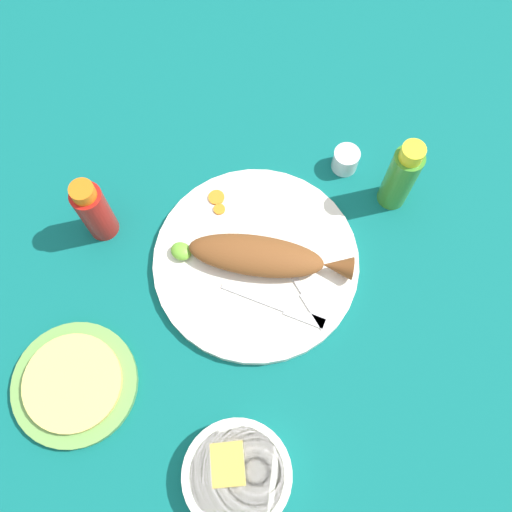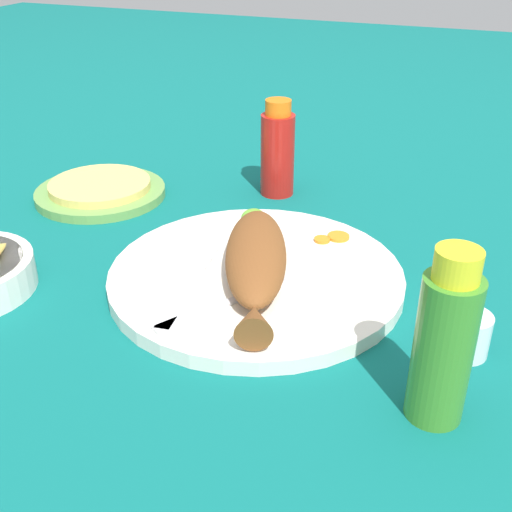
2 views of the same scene
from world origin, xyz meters
TOP-DOWN VIEW (x-y plane):
  - ground_plane at (0.00, 0.00)m, footprint 4.00×4.00m
  - main_plate at (0.00, 0.00)m, footprint 0.36×0.36m
  - fried_fish at (-0.01, -0.00)m, footprint 0.28×0.15m
  - fork_near at (-0.09, 0.01)m, footprint 0.17×0.11m
  - fork_far at (-0.08, 0.06)m, footprint 0.19×0.04m
  - carrot_slice_near at (0.12, -0.07)m, footprint 0.03×0.03m
  - carrot_slice_mid at (0.10, -0.05)m, footprint 0.02×0.02m
  - lime_wedge_main at (0.12, 0.05)m, footprint 0.04×0.03m
  - hot_sauce_bottle_red at (0.27, 0.07)m, footprint 0.05×0.05m
  - hot_sauce_bottle_green at (-0.15, -0.24)m, footprint 0.05×0.05m
  - salt_cup at (-0.05, -0.25)m, footprint 0.05×0.05m
  - guacamole_bowl at (-0.14, 0.32)m, footprint 0.17×0.17m
  - tortilla_plate at (0.16, 0.33)m, footprint 0.20×0.20m
  - tortilla_stack at (0.16, 0.33)m, footprint 0.16×0.16m

SIDE VIEW (x-z plane):
  - ground_plane at x=0.00m, z-range 0.00..0.00m
  - tortilla_plate at x=0.16m, z-range 0.00..0.01m
  - main_plate at x=0.00m, z-range 0.00..0.02m
  - fork_near at x=-0.09m, z-range 0.02..0.02m
  - fork_far at x=-0.08m, z-range 0.02..0.02m
  - carrot_slice_near at x=0.12m, z-range 0.02..0.02m
  - carrot_slice_mid at x=0.10m, z-range 0.02..0.02m
  - tortilla_stack at x=0.16m, z-range 0.01..0.03m
  - salt_cup at x=-0.05m, z-range 0.00..0.04m
  - guacamole_bowl at x=-0.14m, z-range 0.00..0.05m
  - lime_wedge_main at x=0.12m, z-range 0.02..0.04m
  - fried_fish at x=-0.01m, z-range 0.02..0.06m
  - hot_sauce_bottle_red at x=0.27m, z-range 0.00..0.15m
  - hot_sauce_bottle_green at x=-0.15m, z-range -0.01..0.16m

